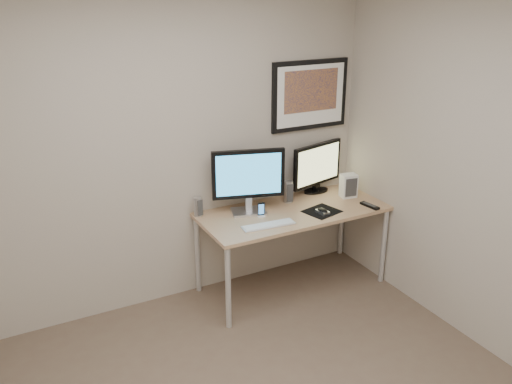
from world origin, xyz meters
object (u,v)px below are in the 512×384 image
speaker_right (288,192)px  phone_dock (261,210)px  monitor_large (248,179)px  desk (293,217)px  speaker_left (198,207)px  framed_art (310,95)px  monitor_tv (317,167)px  fan_unit (348,186)px  keyboard (269,225)px

speaker_right → phone_dock: 0.40m
monitor_large → desk: bearing=-2.7°
speaker_left → framed_art: bearing=-7.3°
monitor_tv → speaker_right: size_ratio=2.96×
monitor_tv → speaker_right: bearing=-179.4°
phone_dock → fan_unit: size_ratio=0.58×
speaker_right → fan_unit: size_ratio=0.91×
speaker_right → keyboard: speaker_right is taller
monitor_tv → phone_dock: (-0.72, -0.27, -0.18)m
speaker_left → desk: bearing=-30.0°
monitor_large → fan_unit: size_ratio=2.77×
speaker_right → monitor_tv: bearing=25.0°
keyboard → fan_unit: size_ratio=2.05×
speaker_left → fan_unit: 1.38m
desk → fan_unit: (0.60, 0.04, 0.17)m
monitor_tv → phone_dock: monitor_tv is taller
framed_art → monitor_large: framed_art is taller
monitor_large → monitor_tv: bearing=27.1°
fan_unit → monitor_tv: bearing=137.2°
framed_art → monitor_large: 0.95m
desk → keyboard: size_ratio=3.68×
phone_dock → fan_unit: fan_unit is taller
framed_art → keyboard: size_ratio=1.72×
phone_dock → speaker_right: bearing=37.7°
keyboard → phone_dock: bearing=84.2°
framed_art → fan_unit: 0.88m
fan_unit → phone_dock: bearing=-168.8°
speaker_left → speaker_right: size_ratio=0.84×
desk → speaker_left: size_ratio=9.78×
monitor_large → phone_dock: size_ratio=4.73×
keyboard → monitor_large: bearing=98.1°
monitor_large → monitor_tv: (0.77, 0.15, -0.06)m
speaker_right → phone_dock: speaker_right is taller
speaker_left → keyboard: (0.42, -0.45, -0.07)m
monitor_large → speaker_left: monitor_large is taller
monitor_tv → keyboard: 0.91m
desk → speaker_left: (-0.76, 0.26, 0.15)m
desk → framed_art: (0.35, 0.33, 0.96)m
phone_dock → monitor_tv: bearing=32.5°
desk → monitor_tv: bearing=33.2°
desk → fan_unit: size_ratio=7.54×
speaker_right → phone_dock: size_ratio=1.56×
monitor_tv → keyboard: monitor_tv is taller
monitor_tv → keyboard: size_ratio=1.32×
desk → speaker_right: size_ratio=8.25×
desk → keyboard: (-0.34, -0.18, 0.07)m
desk → framed_art: framed_art is taller
keyboard → speaker_left: bearing=137.6°
desk → keyboard: 0.39m
framed_art → speaker_right: 0.86m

